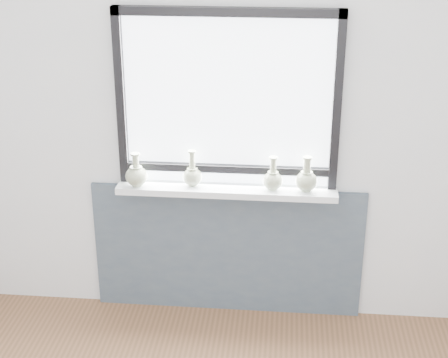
# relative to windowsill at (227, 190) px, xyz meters

# --- Properties ---
(back_wall) EXTENTS (3.60, 0.02, 2.60)m
(back_wall) POSITION_rel_windowsill_xyz_m (0.00, 0.10, 0.42)
(back_wall) COLOR silver
(back_wall) RESTS_ON ground
(apron_panel) EXTENTS (1.70, 0.03, 0.86)m
(apron_panel) POSITION_rel_windowsill_xyz_m (0.00, 0.07, -0.45)
(apron_panel) COLOR #44515B
(apron_panel) RESTS_ON ground
(windowsill) EXTENTS (1.32, 0.18, 0.04)m
(windowsill) POSITION_rel_windowsill_xyz_m (0.00, 0.00, 0.00)
(windowsill) COLOR white
(windowsill) RESTS_ON apron_panel
(window) EXTENTS (1.30, 0.06, 1.05)m
(window) POSITION_rel_windowsill_xyz_m (0.00, 0.06, 0.56)
(window) COLOR black
(window) RESTS_ON windowsill
(vase_a) EXTENTS (0.13, 0.13, 0.21)m
(vase_a) POSITION_rel_windowsill_xyz_m (-0.54, -0.03, 0.09)
(vase_a) COLOR #A9B692
(vase_a) RESTS_ON windowsill
(vase_b) EXTENTS (0.12, 0.12, 0.22)m
(vase_b) POSITION_rel_windowsill_xyz_m (-0.21, 0.01, 0.09)
(vase_b) COLOR #A9B692
(vase_b) RESTS_ON windowsill
(vase_c) EXTENTS (0.12, 0.12, 0.20)m
(vase_c) POSITION_rel_windowsill_xyz_m (0.27, -0.00, 0.09)
(vase_c) COLOR #A9B692
(vase_c) RESTS_ON windowsill
(vase_d) EXTENTS (0.13, 0.13, 0.21)m
(vase_d) POSITION_rel_windowsill_xyz_m (0.47, -0.01, 0.09)
(vase_d) COLOR #A9B692
(vase_d) RESTS_ON windowsill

